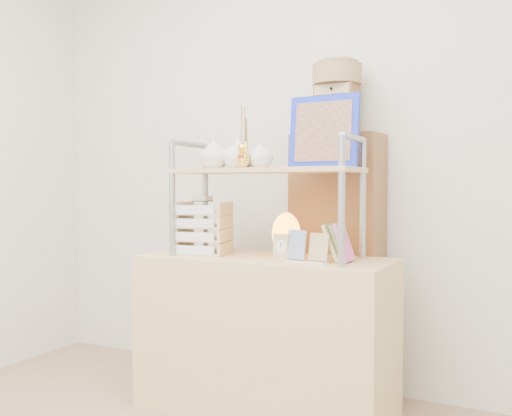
{
  "coord_description": "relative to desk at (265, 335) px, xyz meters",
  "views": [
    {
      "loc": [
        1.2,
        -1.22,
        1.09
      ],
      "look_at": [
        -0.05,
        1.2,
        0.98
      ],
      "focal_mm": 40.0,
      "sensor_mm": 36.0,
      "label": 1
    }
  ],
  "objects": [
    {
      "name": "room_shell",
      "position": [
        0.0,
        -0.81,
        1.32
      ],
      "size": [
        3.42,
        3.41,
        2.61
      ],
      "color": "silver",
      "rests_on": "ground"
    },
    {
      "name": "desk",
      "position": [
        0.0,
        0.0,
        0.0
      ],
      "size": [
        1.2,
        0.5,
        0.75
      ],
      "primitive_type": "cube",
      "color": "tan",
      "rests_on": "ground"
    },
    {
      "name": "cabinet",
      "position": [
        0.23,
        0.37,
        0.3
      ],
      "size": [
        0.46,
        0.25,
        1.35
      ],
      "primitive_type": "cube",
      "rotation": [
        0.0,
        0.0,
        -0.02
      ],
      "color": "brown",
      "rests_on": "ground"
    },
    {
      "name": "hutch",
      "position": [
        -0.03,
        0.01,
        0.82
      ],
      "size": [
        0.9,
        0.34,
        0.76
      ],
      "color": "#8F939D",
      "rests_on": "desk"
    },
    {
      "name": "letter_tray",
      "position": [
        -0.33,
        -0.02,
        0.49
      ],
      "size": [
        0.28,
        0.27,
        0.29
      ],
      "color": "tan",
      "rests_on": "desk"
    },
    {
      "name": "salt_lamp",
      "position": [
        0.11,
        0.01,
        0.48
      ],
      "size": [
        0.14,
        0.13,
        0.21
      ],
      "color": "brown",
      "rests_on": "desk"
    },
    {
      "name": "desk_clock",
      "position": [
        0.12,
        -0.06,
        0.44
      ],
      "size": [
        0.09,
        0.06,
        0.12
      ],
      "color": "tan",
      "rests_on": "desk"
    },
    {
      "name": "postcard_stand",
      "position": [
        0.25,
        -0.09,
        0.42
      ],
      "size": [
        0.2,
        0.08,
        0.14
      ],
      "color": "white",
      "rests_on": "desk"
    },
    {
      "name": "drawer_chest",
      "position": [
        0.23,
        0.35,
        1.1
      ],
      "size": [
        0.2,
        0.16,
        0.25
      ],
      "color": "brown",
      "rests_on": "cabinet"
    },
    {
      "name": "woven_basket",
      "position": [
        0.23,
        0.35,
        1.28
      ],
      "size": [
        0.25,
        0.25,
        0.1
      ],
      "primitive_type": "cylinder",
      "color": "olive",
      "rests_on": "drawer_chest"
    }
  ]
}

